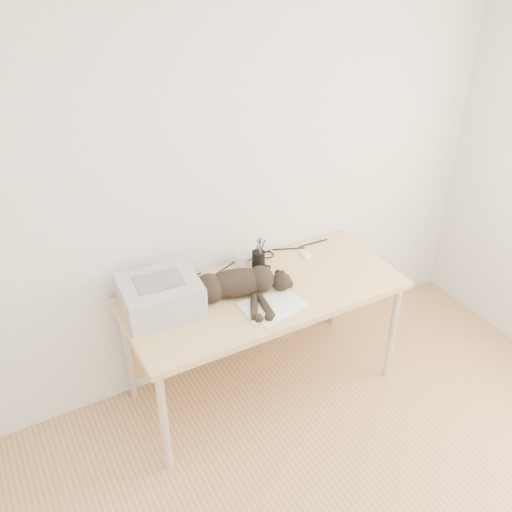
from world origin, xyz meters
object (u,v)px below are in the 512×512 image
desk (256,301)px  printer (161,295)px  mouse (306,254)px  cat (233,285)px  pen_cup (258,259)px  mug (242,260)px

desk → printer: bearing=177.6°
printer → mouse: bearing=4.7°
desk → cat: (-0.18, -0.05, 0.21)m
desk → mouse: bearing=14.3°
cat → pen_cup: size_ratio=3.55×
desk → mouse: 0.45m
printer → pen_cup: (0.66, 0.11, -0.04)m
printer → mug: bearing=16.4°
desk → mug: mug is taller
cat → pen_cup: (0.26, 0.19, -0.02)m
pen_cup → mouse: bearing=-5.3°
cat → pen_cup: pen_cup is taller
pen_cup → mouse: 0.32m
cat → mug: 0.31m
printer → cat: bearing=-11.3°
printer → cat: (0.39, -0.08, -0.02)m
cat → mug: size_ratio=7.81×
desk → cat: cat is taller
cat → mug: cat is taller
mouse → mug: bearing=179.6°
printer → cat: size_ratio=0.60×
desk → printer: size_ratio=3.73×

